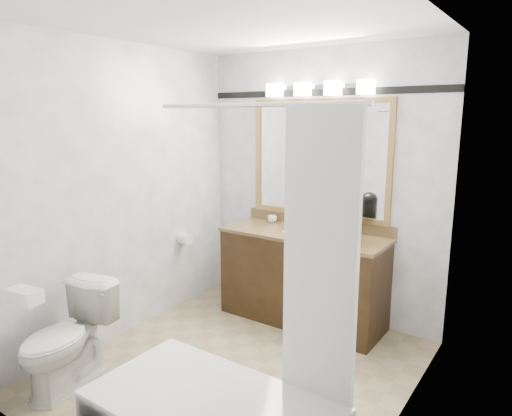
% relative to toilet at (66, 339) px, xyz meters
% --- Properties ---
extents(room, '(2.42, 2.62, 2.52)m').
position_rel_toilet_xyz_m(room, '(0.84, 0.86, 0.89)').
color(room, tan).
rests_on(room, ground).
extents(vanity, '(1.53, 0.58, 0.97)m').
position_rel_toilet_xyz_m(vanity, '(0.84, 1.88, 0.08)').
color(vanity, black).
rests_on(vanity, ground).
extents(mirror, '(1.40, 0.04, 1.10)m').
position_rel_toilet_xyz_m(mirror, '(0.84, 2.15, 1.14)').
color(mirror, '#A07F48').
rests_on(mirror, room).
extents(vanity_light_bar, '(1.02, 0.14, 0.12)m').
position_rel_toilet_xyz_m(vanity_light_bar, '(0.84, 2.09, 1.77)').
color(vanity_light_bar, silver).
rests_on(vanity_light_bar, room).
extents(accent_stripe, '(2.40, 0.01, 0.06)m').
position_rel_toilet_xyz_m(accent_stripe, '(0.84, 2.16, 1.74)').
color(accent_stripe, black).
rests_on(accent_stripe, room).
extents(tp_roll, '(0.11, 0.12, 0.12)m').
position_rel_toilet_xyz_m(tp_roll, '(-0.30, 1.53, 0.34)').
color(tp_roll, white).
rests_on(tp_roll, room).
extents(toilet, '(0.53, 0.77, 0.72)m').
position_rel_toilet_xyz_m(toilet, '(0.00, 0.00, 0.00)').
color(toilet, white).
rests_on(toilet, ground).
extents(tissue_box, '(0.24, 0.15, 0.09)m').
position_rel_toilet_xyz_m(tissue_box, '(0.00, -0.26, 0.41)').
color(tissue_box, white).
rests_on(tissue_box, toilet).
extents(coffee_maker, '(0.18, 0.23, 0.35)m').
position_rel_toilet_xyz_m(coffee_maker, '(1.26, 1.90, 0.67)').
color(coffee_maker, black).
rests_on(coffee_maker, vanity).
extents(cup_left, '(0.10, 0.10, 0.07)m').
position_rel_toilet_xyz_m(cup_left, '(0.38, 2.07, 0.52)').
color(cup_left, white).
rests_on(cup_left, vanity).
extents(soap_bottle_a, '(0.07, 0.07, 0.11)m').
position_rel_toilet_xyz_m(soap_bottle_a, '(0.65, 2.10, 0.54)').
color(soap_bottle_a, white).
rests_on(soap_bottle_a, vanity).
extents(soap_bottle_b, '(0.09, 0.09, 0.08)m').
position_rel_toilet_xyz_m(soap_bottle_b, '(1.08, 2.08, 0.53)').
color(soap_bottle_b, white).
rests_on(soap_bottle_b, vanity).
extents(soap_bar, '(0.08, 0.06, 0.02)m').
position_rel_toilet_xyz_m(soap_bar, '(0.84, 2.00, 0.50)').
color(soap_bar, beige).
rests_on(soap_bar, vanity).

